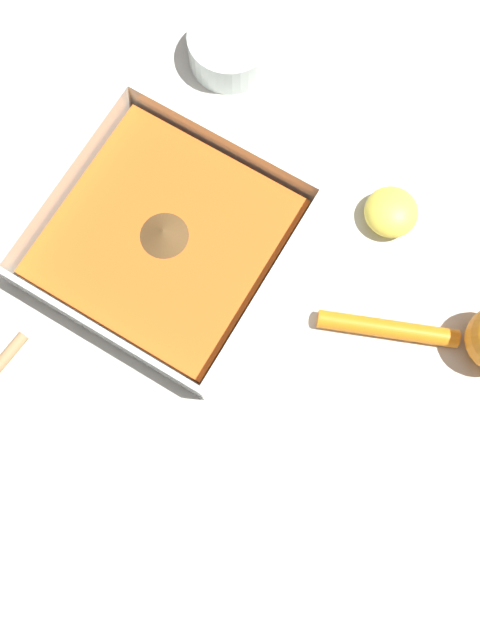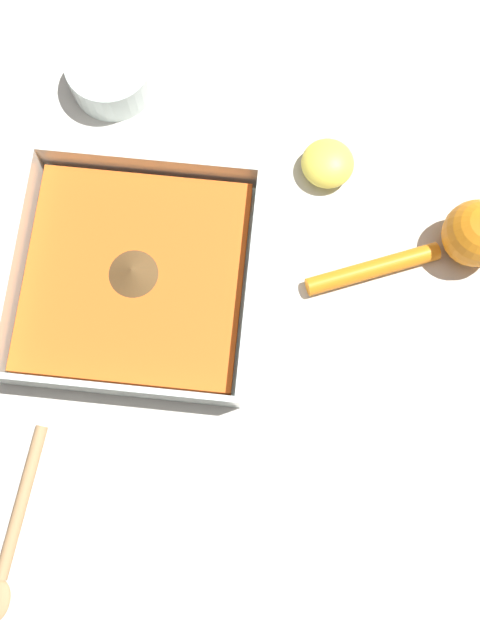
{
  "view_description": "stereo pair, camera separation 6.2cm",
  "coord_description": "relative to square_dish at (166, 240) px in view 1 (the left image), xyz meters",
  "views": [
    {
      "loc": [
        -0.22,
        0.18,
        0.63
      ],
      "look_at": [
        -0.15,
        0.05,
        0.03
      ],
      "focal_mm": 35.0,
      "sensor_mm": 36.0,
      "label": 1
    },
    {
      "loc": [
        -0.16,
        0.2,
        0.63
      ],
      "look_at": [
        -0.15,
        0.05,
        0.03
      ],
      "focal_mm": 35.0,
      "sensor_mm": 36.0,
      "label": 2
    }
  ],
  "objects": [
    {
      "name": "ground_plane",
      "position": [
        0.03,
        -0.02,
        -0.02
      ],
      "size": [
        4.0,
        4.0,
        0.0
      ],
      "primitive_type": "plane",
      "color": "beige"
    },
    {
      "name": "square_dish",
      "position": [
        0.0,
        0.0,
        0.0
      ],
      "size": [
        0.24,
        0.24,
        0.05
      ],
      "color": "silver",
      "rests_on": "ground_plane"
    },
    {
      "name": "spice_bowl",
      "position": [
        0.06,
        -0.23,
        0.0
      ],
      "size": [
        0.1,
        0.1,
        0.04
      ],
      "color": "silver",
      "rests_on": "ground_plane"
    },
    {
      "name": "lemon_half",
      "position": [
        -0.19,
        -0.15,
        -0.0
      ],
      "size": [
        0.06,
        0.06,
        0.03
      ],
      "color": "#EFDB4C",
      "rests_on": "ground_plane"
    }
  ]
}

